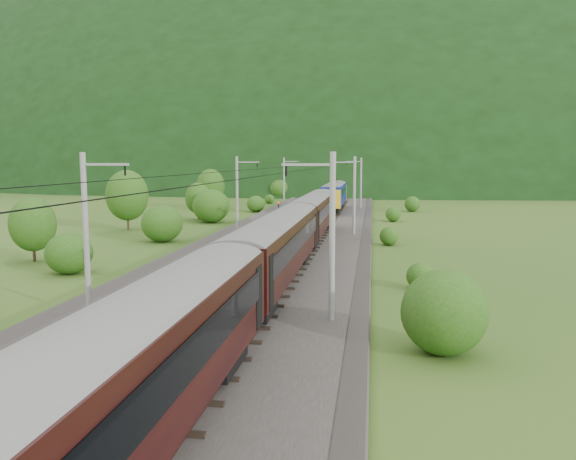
# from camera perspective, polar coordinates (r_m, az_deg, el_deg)

# --- Properties ---
(ground) EXTENTS (600.00, 600.00, 0.00)m
(ground) POSITION_cam_1_polar(r_m,az_deg,el_deg) (28.48, -8.28, -9.08)
(ground) COLOR #2A4C17
(ground) RESTS_ON ground
(railbed) EXTENTS (14.00, 220.00, 0.30)m
(railbed) POSITION_cam_1_polar(r_m,az_deg,el_deg) (37.84, -3.89, -4.73)
(railbed) COLOR #38332D
(railbed) RESTS_ON ground
(track_left) EXTENTS (2.40, 220.00, 0.27)m
(track_left) POSITION_cam_1_polar(r_m,az_deg,el_deg) (38.38, -7.41, -4.27)
(track_left) COLOR brown
(track_left) RESTS_ON railbed
(track_right) EXTENTS (2.40, 220.00, 0.27)m
(track_right) POSITION_cam_1_polar(r_m,az_deg,el_deg) (37.36, -0.29, -4.53)
(track_right) COLOR brown
(track_right) RESTS_ON railbed
(catenary_left) EXTENTS (2.54, 192.28, 8.00)m
(catenary_left) POSITION_cam_1_polar(r_m,az_deg,el_deg) (59.95, -5.12, 3.82)
(catenary_left) COLOR gray
(catenary_left) RESTS_ON railbed
(catenary_right) EXTENTS (2.54, 192.28, 8.00)m
(catenary_right) POSITION_cam_1_polar(r_m,az_deg,el_deg) (58.29, 6.68, 3.71)
(catenary_right) COLOR gray
(catenary_right) RESTS_ON railbed
(overhead_wires) EXTENTS (4.83, 198.00, 0.03)m
(overhead_wires) POSITION_cam_1_polar(r_m,az_deg,el_deg) (37.05, -3.98, 5.85)
(overhead_wires) COLOR black
(overhead_wires) RESTS_ON ground
(mountain_main) EXTENTS (504.00, 360.00, 244.00)m
(mountain_main) POSITION_cam_1_polar(r_m,az_deg,el_deg) (286.38, 6.98, 5.48)
(mountain_main) COLOR black
(mountain_main) RESTS_ON ground
(mountain_ridge) EXTENTS (336.00, 280.00, 132.00)m
(mountain_ridge) POSITION_cam_1_polar(r_m,az_deg,el_deg) (350.48, -12.93, 5.64)
(mountain_ridge) COLOR black
(mountain_ridge) RESTS_ON ground
(train) EXTENTS (2.84, 113.62, 4.94)m
(train) POSITION_cam_1_polar(r_m,az_deg,el_deg) (33.73, -1.13, -0.59)
(train) COLOR black
(train) RESTS_ON ground
(hazard_post_near) EXTENTS (0.18, 0.18, 1.67)m
(hazard_post_near) POSITION_cam_1_polar(r_m,az_deg,el_deg) (69.61, 1.63, 1.53)
(hazard_post_near) COLOR red
(hazard_post_near) RESTS_ON railbed
(hazard_post_far) EXTENTS (0.15, 0.15, 1.42)m
(hazard_post_far) POSITION_cam_1_polar(r_m,az_deg,el_deg) (52.45, 0.25, -0.44)
(hazard_post_far) COLOR red
(hazard_post_far) RESTS_ON railbed
(signal) EXTENTS (0.23, 0.23, 2.04)m
(signal) POSITION_cam_1_polar(r_m,az_deg,el_deg) (75.24, -0.96, 2.22)
(signal) COLOR black
(signal) RESTS_ON railbed
(vegetation_left) EXTENTS (13.53, 144.09, 6.82)m
(vegetation_left) POSITION_cam_1_polar(r_m,az_deg,el_deg) (56.37, -15.54, 1.65)
(vegetation_left) COLOR #205015
(vegetation_left) RESTS_ON ground
(vegetation_right) EXTENTS (6.58, 103.24, 3.16)m
(vegetation_right) POSITION_cam_1_polar(r_m,az_deg,el_deg) (34.93, 14.20, -4.11)
(vegetation_right) COLOR #205015
(vegetation_right) RESTS_ON ground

